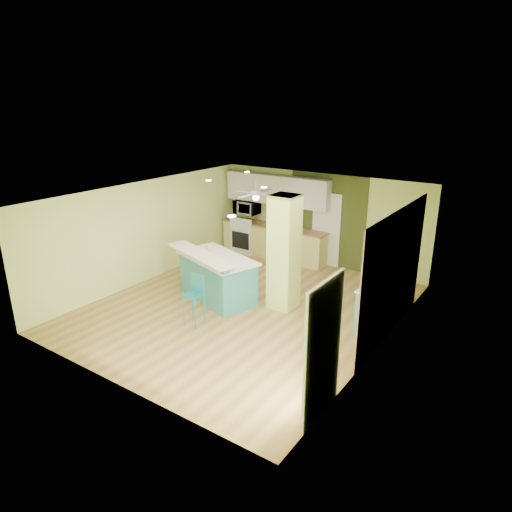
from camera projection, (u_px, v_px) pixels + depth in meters
The scene contains 23 objects.
floor at pixel (246, 307), 10.05m from camera, with size 6.00×7.00×0.01m, color olive.
ceiling at pixel (245, 195), 9.23m from camera, with size 6.00×7.00×0.01m, color white.
wall_back at pixel (321, 219), 12.37m from camera, with size 6.00×0.01×2.50m, color #D2E37A.
wall_front at pixel (111, 315), 6.91m from camera, with size 6.00×0.01×2.50m, color #D2E37A.
wall_left at pixel (147, 231), 11.24m from camera, with size 0.01×7.00×2.50m, color #D2E37A.
wall_right at pixel (384, 284), 8.04m from camera, with size 0.01×7.00×2.50m, color #D2E37A.
wood_panel at pixel (394, 274), 8.51m from camera, with size 0.02×3.40×2.50m, color #997657.
olive_accent at pixel (327, 220), 12.25m from camera, with size 2.20×0.02×2.50m, color #3F491D.
interior_door at pixel (326, 230), 12.31m from camera, with size 0.82×0.05×2.00m, color white.
french_door at pixel (323, 350), 6.33m from camera, with size 0.04×1.08×2.10m, color silver.
column at pixel (284, 253), 9.68m from camera, with size 0.55×0.55×2.50m, color #C3DF67.
kitchen_run at pixel (274, 241), 13.08m from camera, with size 3.25×0.63×0.94m.
stove at pixel (247, 236), 13.59m from camera, with size 0.76×0.66×1.08m.
upper_cabinets at pixel (277, 190), 12.69m from camera, with size 3.20×0.34×0.80m, color silver.
microwave at pixel (247, 207), 13.30m from camera, with size 0.70×0.48×0.39m, color white.
ceiling_fan at pixel (256, 194), 11.52m from camera, with size 1.41×1.41×0.61m.
pendant_lamp at pixel (382, 237), 8.60m from camera, with size 0.14×0.14×0.69m.
wall_decor at pixel (398, 256), 8.58m from camera, with size 0.03×0.90×0.70m, color brown.
peninsula at pixel (217, 277), 10.30m from camera, with size 2.33×1.75×1.18m.
bar_stool at pixel (195, 292), 9.10m from camera, with size 0.36×0.36×1.05m.
side_counter at pixel (381, 304), 9.16m from camera, with size 0.59×1.40×0.90m.
fruit_bowl at pixel (291, 228), 12.60m from camera, with size 0.30×0.30×0.07m, color #321E14.
canister at pixel (209, 248), 10.47m from camera, with size 0.15×0.15×0.17m, color yellow.
Camera 1 is at (5.34, -7.41, 4.35)m, focal length 32.00 mm.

